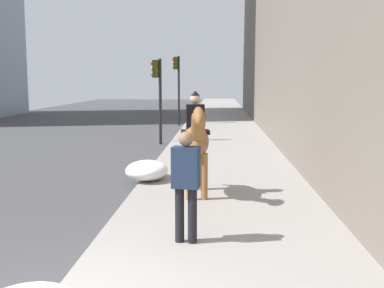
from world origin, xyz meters
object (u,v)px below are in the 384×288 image
(pedestrian_greeting, at_px, (186,179))
(traffic_light_near_curb, at_px, (158,87))
(traffic_light_far_curb, at_px, (177,79))
(mounted_horse_near, at_px, (196,139))

(pedestrian_greeting, bearing_deg, traffic_light_near_curb, 18.69)
(traffic_light_far_curb, bearing_deg, pedestrian_greeting, -174.75)
(mounted_horse_near, height_order, traffic_light_near_curb, traffic_light_near_curb)
(traffic_light_far_curb, bearing_deg, traffic_light_near_curb, 179.45)
(traffic_light_near_curb, bearing_deg, pedestrian_greeting, -170.89)
(mounted_horse_near, xyz_separation_m, pedestrian_greeting, (-3.00, 0.00, -0.25))
(mounted_horse_near, distance_m, traffic_light_near_curb, 9.36)
(pedestrian_greeting, bearing_deg, mounted_horse_near, 9.49)
(mounted_horse_near, bearing_deg, pedestrian_greeting, -6.64)
(mounted_horse_near, relative_size, traffic_light_near_curb, 0.65)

